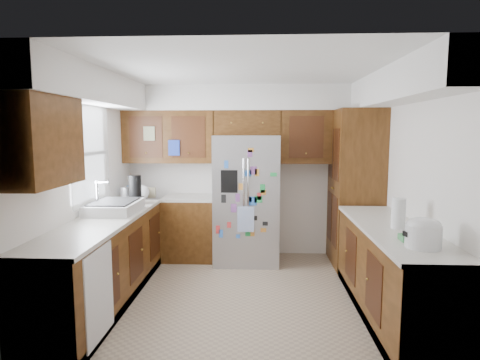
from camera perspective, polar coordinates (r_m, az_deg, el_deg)
name	(u,v)px	position (r m, az deg, el deg)	size (l,w,h in m)	color
floor	(243,294)	(4.77, 0.47, -15.94)	(3.60, 3.60, 0.00)	tan
room_shell	(236,134)	(4.77, -0.61, 6.54)	(3.64, 3.24, 2.52)	white
left_counter_run	(126,255)	(4.89, -15.92, -10.29)	(1.36, 3.20, 0.92)	#3B220B
right_counter_run	(391,276)	(4.38, 20.73, -12.64)	(0.63, 2.25, 0.92)	#3B220B
pantry	(355,188)	(5.75, 16.06, -1.14)	(0.60, 0.90, 2.15)	#3B220B
fridge	(247,199)	(5.68, 0.96, -2.75)	(0.90, 0.79, 1.80)	gray
bridge_cabinet	(247,123)	(5.83, 1.06, 8.10)	(0.96, 0.34, 0.35)	#3B220B
fridge_top_items	(242,103)	(5.84, 0.22, 10.95)	(0.88, 0.27, 0.26)	#1616BD
sink_assembly	(115,207)	(4.87, -17.41, -3.65)	(0.52, 0.70, 0.37)	silver
left_counter_clutter	(136,192)	(5.53, -14.54, -1.66)	(0.37, 0.75, 0.38)	black
rice_cooker	(423,232)	(3.57, 24.63, -6.74)	(0.29, 0.28, 0.25)	white
paper_towel	(398,213)	(4.17, 21.61, -4.43)	(0.13, 0.13, 0.30)	white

